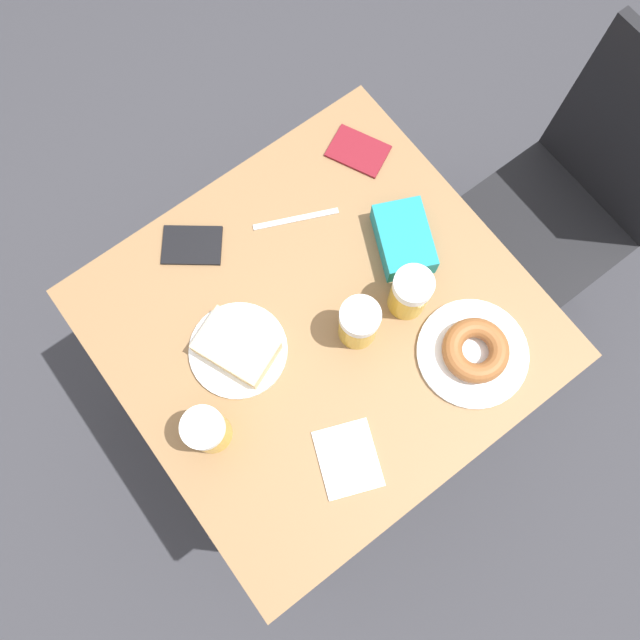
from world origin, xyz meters
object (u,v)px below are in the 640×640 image
at_px(chair, 585,188).
at_px(blue_pouch, 404,239).
at_px(plate_with_donut, 474,352).
at_px(passport_near_edge, 358,151).
at_px(beer_mug_center, 207,430).
at_px(plate_with_cake, 237,348).
at_px(fork, 296,219).
at_px(beer_mug_right, 359,323).
at_px(napkin_folded, 348,459).
at_px(beer_mug_left, 410,293).
at_px(passport_far_edge, 192,245).

height_order(chair, blue_pouch, chair).
distance_m(plate_with_donut, passport_near_edge, 0.51).
xyz_separation_m(plate_with_donut, beer_mug_center, (-0.18, -0.51, 0.04)).
distance_m(passport_near_edge, blue_pouch, 0.24).
xyz_separation_m(plate_with_cake, fork, (-0.16, 0.27, -0.02)).
bearing_deg(beer_mug_right, chair, 88.90).
bearing_deg(passport_near_edge, napkin_folded, -39.48).
distance_m(beer_mug_right, passport_near_edge, 0.42).
xyz_separation_m(fork, passport_near_edge, (-0.05, 0.21, 0.00)).
height_order(plate_with_cake, plate_with_donut, plate_with_cake).
height_order(plate_with_cake, fork, plate_with_cake).
bearing_deg(plate_with_cake, beer_mug_left, 69.81).
relative_size(plate_with_cake, napkin_folded, 1.21).
xyz_separation_m(chair, beer_mug_left, (-0.00, -0.63, 0.27)).
distance_m(chair, passport_far_edge, 1.01).
xyz_separation_m(plate_with_cake, beer_mug_right, (0.11, 0.22, 0.04)).
height_order(napkin_folded, passport_far_edge, passport_far_edge).
distance_m(beer_mug_center, blue_pouch, 0.56).
distance_m(beer_mug_center, napkin_folded, 0.28).
bearing_deg(passport_far_edge, plate_with_donut, 31.07).
relative_size(chair, passport_far_edge, 6.12).
distance_m(beer_mug_right, passport_far_edge, 0.40).
bearing_deg(passport_near_edge, chair, 55.32).
bearing_deg(fork, beer_mug_right, -9.79).
relative_size(beer_mug_right, fork, 0.71).
bearing_deg(beer_mug_right, fork, 170.21).
distance_m(plate_with_donut, fork, 0.47).
bearing_deg(chair, napkin_folded, -78.96).
xyz_separation_m(chair, passport_far_edge, (-0.37, -0.91, 0.22)).
relative_size(beer_mug_left, fork, 0.71).
distance_m(plate_with_cake, passport_far_edge, 0.25).
xyz_separation_m(napkin_folded, fork, (-0.47, 0.22, -0.00)).
bearing_deg(passport_near_edge, fork, -76.67).
relative_size(chair, blue_pouch, 5.07).
bearing_deg(passport_far_edge, napkin_folded, -0.54).
bearing_deg(plate_with_donut, passport_near_edge, 169.03).
bearing_deg(plate_with_donut, fork, -166.33).
xyz_separation_m(fork, passport_far_edge, (-0.08, -0.21, 0.00)).
relative_size(chair, napkin_folded, 5.65).
distance_m(napkin_folded, passport_near_edge, 0.67).
distance_m(chair, beer_mug_left, 0.69).
relative_size(napkin_folded, passport_near_edge, 1.09).
xyz_separation_m(chair, napkin_folded, (0.18, -0.92, 0.21)).
xyz_separation_m(passport_near_edge, passport_far_edge, (-0.03, -0.42, 0.00)).
bearing_deg(beer_mug_left, plate_with_donut, 13.11).
height_order(beer_mug_left, napkin_folded, beer_mug_left).
distance_m(plate_with_donut, beer_mug_right, 0.24).
bearing_deg(plate_with_donut, napkin_folded, -87.50).
bearing_deg(passport_far_edge, beer_mug_center, -27.92).
relative_size(plate_with_cake, fork, 1.14).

